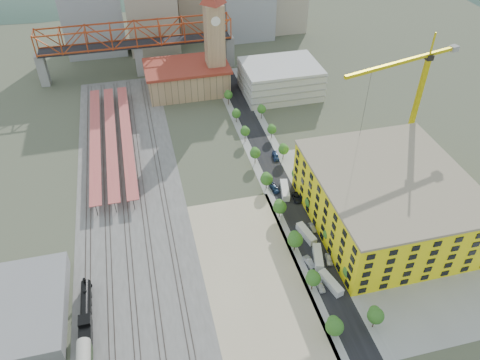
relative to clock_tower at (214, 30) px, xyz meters
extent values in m
plane|color=#474C38|center=(-8.00, -79.99, -28.70)|extent=(400.00, 400.00, 0.00)
cube|color=#605E59|center=(-44.00, -62.49, -28.67)|extent=(36.00, 165.00, 0.06)
cube|color=tan|center=(-12.00, -111.49, -28.67)|extent=(28.00, 67.00, 0.06)
cube|color=black|center=(8.00, -64.99, -28.67)|extent=(12.00, 170.00, 0.06)
cube|color=gray|center=(2.50, -64.99, -28.68)|extent=(3.00, 170.00, 0.04)
cube|color=gray|center=(13.50, -64.99, -28.68)|extent=(3.00, 170.00, 0.04)
cube|color=gray|center=(37.00, -99.99, -28.67)|extent=(50.00, 90.00, 0.06)
cube|color=#382B23|center=(-58.72, -62.49, -28.55)|extent=(0.12, 160.00, 0.18)
cube|color=#382B23|center=(-57.28, -62.49, -28.55)|extent=(0.12, 160.00, 0.18)
cube|color=#382B23|center=(-52.72, -62.49, -28.55)|extent=(0.12, 160.00, 0.18)
cube|color=#382B23|center=(-51.28, -62.49, -28.55)|extent=(0.12, 160.00, 0.18)
cube|color=#382B23|center=(-46.72, -62.49, -28.55)|extent=(0.12, 160.00, 0.18)
cube|color=#382B23|center=(-45.28, -62.49, -28.55)|extent=(0.12, 160.00, 0.18)
cube|color=#382B23|center=(-40.72, -62.49, -28.55)|extent=(0.12, 160.00, 0.18)
cube|color=#382B23|center=(-39.28, -62.49, -28.55)|extent=(0.12, 160.00, 0.18)
cube|color=#382B23|center=(-33.72, -62.49, -28.55)|extent=(0.12, 160.00, 0.18)
cube|color=#382B23|center=(-32.28, -62.49, -28.55)|extent=(0.12, 160.00, 0.18)
cube|color=#C5574C|center=(-55.00, -34.99, -24.70)|extent=(4.00, 80.00, 0.25)
cylinder|color=black|center=(-55.00, -34.99, -26.70)|extent=(0.24, 0.24, 4.00)
cube|color=#C5574C|center=(-49.00, -34.99, -24.70)|extent=(4.00, 80.00, 0.25)
cylinder|color=black|center=(-49.00, -34.99, -26.70)|extent=(0.24, 0.24, 4.00)
cube|color=#C5574C|center=(-43.00, -34.99, -24.70)|extent=(4.00, 80.00, 0.25)
cylinder|color=black|center=(-43.00, -34.99, -26.70)|extent=(0.24, 0.24, 4.00)
cube|color=tan|center=(-13.00, 2.01, -22.70)|extent=(36.00, 22.00, 12.00)
cube|color=maroon|center=(-13.00, 2.01, -16.20)|extent=(38.00, 24.00, 1.20)
cube|color=tan|center=(0.00, 0.01, -8.70)|extent=(8.00, 8.00, 40.00)
cylinder|color=white|center=(0.00, -4.09, 5.30)|extent=(4.00, 0.30, 4.00)
cube|color=silver|center=(28.00, -9.99, -21.70)|extent=(34.00, 26.00, 14.00)
cube|color=gray|center=(-78.00, 25.01, -21.20)|extent=(4.00, 6.00, 15.00)
cube|color=gray|center=(12.00, 25.01, -21.20)|extent=(4.00, 6.00, 15.00)
cube|color=gray|center=(-33.00, 25.01, -21.20)|extent=(4.00, 6.00, 15.00)
cube|color=black|center=(-33.00, 25.01, -13.20)|extent=(90.00, 9.00, 1.00)
cube|color=#FFF115|center=(34.00, -99.99, -19.70)|extent=(44.00, 50.00, 18.00)
cube|color=gray|center=(34.00, -99.99, -10.30)|extent=(44.60, 50.60, 0.80)
cube|color=gray|center=(-74.00, -109.99, -26.20)|extent=(22.00, 32.00, 5.00)
cube|color=#9EA0A3|center=(-53.00, 60.01, -9.70)|extent=(30.00, 25.00, 38.00)
cube|color=#B2A58C|center=(-23.00, 55.01, -2.70)|extent=(26.00, 22.00, 52.00)
cube|color=gray|center=(4.00, 70.01, -13.70)|extent=(24.00, 24.00, 30.00)
cube|color=brown|center=(-10.00, 80.01, -15.70)|extent=(20.00, 20.00, 26.00)
ellipsoid|color=#4C6B59|center=(-88.00, 180.01, -96.70)|extent=(396.00, 216.00, 180.00)
ellipsoid|color=#4C6B59|center=(32.00, 180.01, -120.70)|extent=(484.00, 264.00, 220.00)
ellipsoid|color=#4C6B59|center=(152.00, 180.01, -98.70)|extent=(418.00, 228.00, 190.00)
cylinder|color=black|center=(-58.00, -111.17, -26.10)|extent=(2.70, 12.97, 2.70)
cube|color=black|center=(-58.00, -118.20, -25.89)|extent=(3.03, 3.24, 3.46)
cylinder|color=black|center=(-58.00, -105.77, -24.16)|extent=(0.76, 0.76, 1.73)
sphere|color=black|center=(-58.00, -109.01, -24.70)|extent=(1.08, 1.08, 1.08)
cone|color=black|center=(-58.00, -103.82, -27.72)|extent=(2.81, 1.73, 2.81)
cube|color=black|center=(-58.00, -123.06, -26.53)|extent=(3.03, 6.48, 3.03)
cube|color=gold|center=(56.85, -71.30, -8.41)|extent=(1.44, 1.44, 40.58)
cube|color=black|center=(56.85, -71.30, 12.79)|extent=(2.25, 2.25, 1.80)
cube|color=gold|center=(40.26, -75.59, 13.69)|extent=(33.45, 9.62, 1.08)
cube|color=gold|center=(62.09, -69.95, 13.69)|extent=(10.75, 3.75, 1.08)
cube|color=gray|center=(67.33, -68.59, 13.51)|extent=(3.18, 2.86, 1.80)
cube|color=gold|center=(56.85, -71.30, 17.30)|extent=(0.45, 0.45, 7.21)
cube|color=silver|center=(8.00, -120.02, -27.48)|extent=(4.57, 9.21, 2.44)
cube|color=silver|center=(8.00, -110.24, -27.45)|extent=(4.65, 9.39, 2.49)
cube|color=silver|center=(8.00, -100.27, -27.50)|extent=(4.02, 8.99, 2.38)
cube|color=silver|center=(8.00, -78.92, -27.41)|extent=(4.32, 9.69, 2.57)
imported|color=silver|center=(5.00, -119.99, -27.91)|extent=(1.92, 4.64, 1.57)
imported|color=#A1A2A7|center=(5.00, -110.99, -27.90)|extent=(2.45, 5.03, 1.59)
imported|color=black|center=(5.00, -75.64, -28.04)|extent=(2.48, 4.86, 1.32)
imported|color=navy|center=(5.00, -76.61, -27.99)|extent=(2.75, 5.15, 1.42)
imported|color=silver|center=(11.00, -111.51, -27.92)|extent=(2.56, 4.78, 1.55)
imported|color=gray|center=(11.00, -97.77, -28.02)|extent=(1.83, 4.25, 1.36)
imported|color=black|center=(11.00, -83.04, -27.92)|extent=(3.19, 5.83, 1.55)
imported|color=navy|center=(11.00, -58.60, -27.91)|extent=(2.75, 5.62, 1.57)
camera|label=1|loc=(-36.38, -194.58, 76.86)|focal=35.00mm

